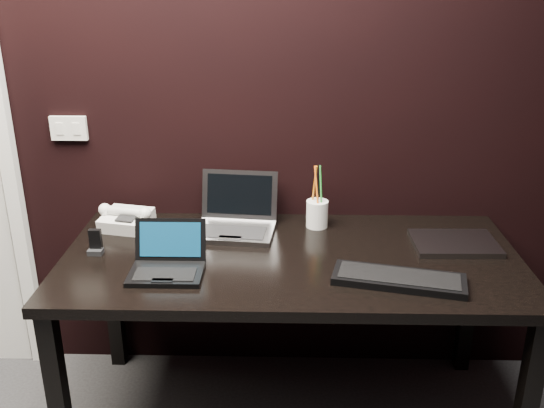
{
  "coord_description": "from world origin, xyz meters",
  "views": [
    {
      "loc": [
        0.28,
        -0.63,
        1.74
      ],
      "look_at": [
        0.23,
        1.35,
        0.96
      ],
      "focal_mm": 40.0,
      "sensor_mm": 36.0,
      "label": 1
    }
  ],
  "objects_px": {
    "desk": "(291,274)",
    "ext_keyboard": "(399,279)",
    "netbook": "(167,263)",
    "pen_cup": "(317,213)",
    "closed_laptop": "(454,243)",
    "silver_laptop": "(236,221)",
    "mobile_phone": "(96,244)",
    "desk_phone": "(126,219)"
  },
  "relations": [
    {
      "from": "mobile_phone",
      "to": "silver_laptop",
      "type": "bearing_deg",
      "value": 23.53
    },
    {
      "from": "ext_keyboard",
      "to": "pen_cup",
      "type": "relative_size",
      "value": 1.77
    },
    {
      "from": "silver_laptop",
      "to": "mobile_phone",
      "type": "height_order",
      "value": "silver_laptop"
    },
    {
      "from": "netbook",
      "to": "pen_cup",
      "type": "bearing_deg",
      "value": 37.51
    },
    {
      "from": "silver_laptop",
      "to": "desk_phone",
      "type": "distance_m",
      "value": 0.45
    },
    {
      "from": "mobile_phone",
      "to": "ext_keyboard",
      "type": "bearing_deg",
      "value": -10.47
    },
    {
      "from": "netbook",
      "to": "pen_cup",
      "type": "distance_m",
      "value": 0.68
    },
    {
      "from": "closed_laptop",
      "to": "mobile_phone",
      "type": "distance_m",
      "value": 1.36
    },
    {
      "from": "desk",
      "to": "silver_laptop",
      "type": "bearing_deg",
      "value": 135.42
    },
    {
      "from": "ext_keyboard",
      "to": "desk_phone",
      "type": "relative_size",
      "value": 2.0
    },
    {
      "from": "desk",
      "to": "ext_keyboard",
      "type": "xyz_separation_m",
      "value": [
        0.36,
        -0.2,
        0.09
      ]
    },
    {
      "from": "netbook",
      "to": "mobile_phone",
      "type": "relative_size",
      "value": 2.71
    },
    {
      "from": "closed_laptop",
      "to": "mobile_phone",
      "type": "xyz_separation_m",
      "value": [
        -1.36,
        -0.1,
        0.02
      ]
    },
    {
      "from": "silver_laptop",
      "to": "ext_keyboard",
      "type": "xyz_separation_m",
      "value": [
        0.59,
        -0.42,
        -0.03
      ]
    },
    {
      "from": "silver_laptop",
      "to": "mobile_phone",
      "type": "relative_size",
      "value": 3.64
    },
    {
      "from": "desk",
      "to": "silver_laptop",
      "type": "xyz_separation_m",
      "value": [
        -0.22,
        0.22,
        0.12
      ]
    },
    {
      "from": "ext_keyboard",
      "to": "mobile_phone",
      "type": "relative_size",
      "value": 4.97
    },
    {
      "from": "closed_laptop",
      "to": "desk_phone",
      "type": "distance_m",
      "value": 1.31
    },
    {
      "from": "silver_laptop",
      "to": "desk_phone",
      "type": "xyz_separation_m",
      "value": [
        -0.45,
        0.01,
        -0.0
      ]
    },
    {
      "from": "desk",
      "to": "ext_keyboard",
      "type": "height_order",
      "value": "ext_keyboard"
    },
    {
      "from": "pen_cup",
      "to": "ext_keyboard",
      "type": "bearing_deg",
      "value": -61.51
    },
    {
      "from": "desk_phone",
      "to": "pen_cup",
      "type": "bearing_deg",
      "value": 2.86
    },
    {
      "from": "desk",
      "to": "mobile_phone",
      "type": "height_order",
      "value": "mobile_phone"
    },
    {
      "from": "desk_phone",
      "to": "mobile_phone",
      "type": "distance_m",
      "value": 0.24
    },
    {
      "from": "netbook",
      "to": "desk_phone",
      "type": "relative_size",
      "value": 1.09
    },
    {
      "from": "closed_laptop",
      "to": "pen_cup",
      "type": "distance_m",
      "value": 0.55
    },
    {
      "from": "ext_keyboard",
      "to": "closed_laptop",
      "type": "xyz_separation_m",
      "value": [
        0.26,
        0.3,
        -0.0
      ]
    },
    {
      "from": "desk",
      "to": "pen_cup",
      "type": "distance_m",
      "value": 0.32
    },
    {
      "from": "pen_cup",
      "to": "mobile_phone",
      "type": "bearing_deg",
      "value": -162.05
    },
    {
      "from": "desk",
      "to": "silver_laptop",
      "type": "height_order",
      "value": "silver_laptop"
    },
    {
      "from": "netbook",
      "to": "ext_keyboard",
      "type": "xyz_separation_m",
      "value": [
        0.8,
        -0.06,
        -0.02
      ]
    },
    {
      "from": "desk_phone",
      "to": "pen_cup",
      "type": "height_order",
      "value": "pen_cup"
    },
    {
      "from": "desk_phone",
      "to": "closed_laptop",
      "type": "bearing_deg",
      "value": -6.01
    },
    {
      "from": "desk",
      "to": "ext_keyboard",
      "type": "bearing_deg",
      "value": -28.92
    },
    {
      "from": "desk",
      "to": "netbook",
      "type": "distance_m",
      "value": 0.47
    },
    {
      "from": "desk",
      "to": "desk_phone",
      "type": "xyz_separation_m",
      "value": [
        -0.67,
        0.23,
        0.12
      ]
    },
    {
      "from": "netbook",
      "to": "pen_cup",
      "type": "height_order",
      "value": "pen_cup"
    },
    {
      "from": "ext_keyboard",
      "to": "closed_laptop",
      "type": "relative_size",
      "value": 1.45
    },
    {
      "from": "netbook",
      "to": "silver_laptop",
      "type": "relative_size",
      "value": 0.74
    },
    {
      "from": "silver_laptop",
      "to": "ext_keyboard",
      "type": "relative_size",
      "value": 0.73
    },
    {
      "from": "desk",
      "to": "netbook",
      "type": "relative_size",
      "value": 6.69
    },
    {
      "from": "desk",
      "to": "pen_cup",
      "type": "xyz_separation_m",
      "value": [
        0.11,
        0.27,
        0.14
      ]
    }
  ]
}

